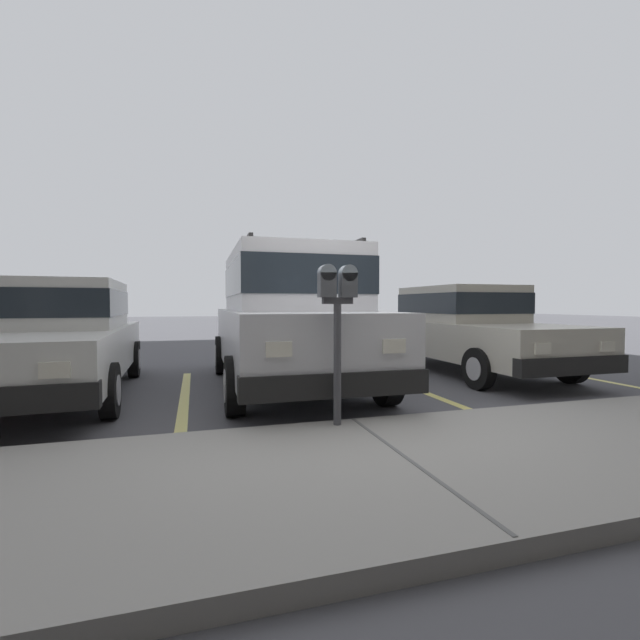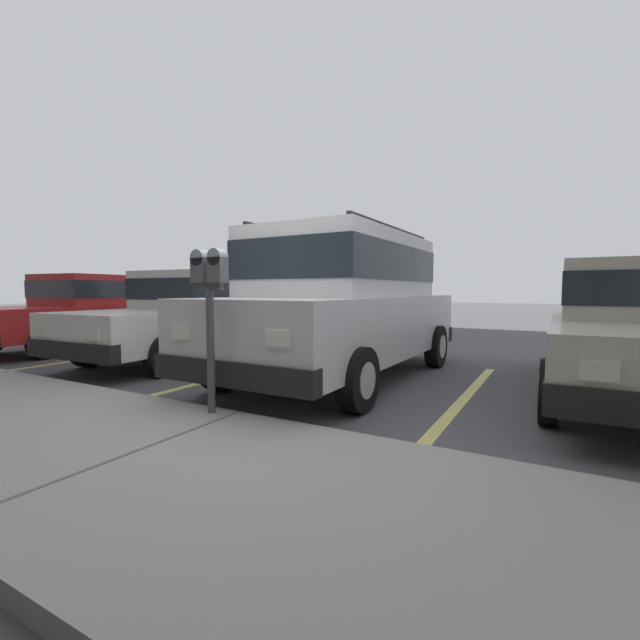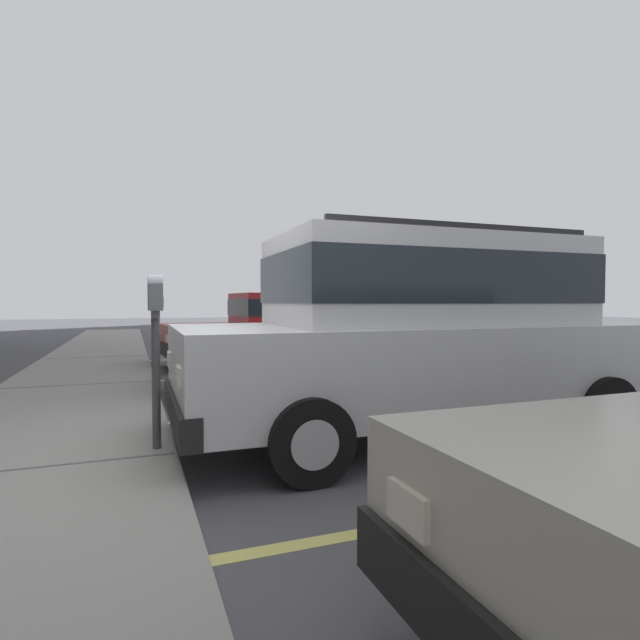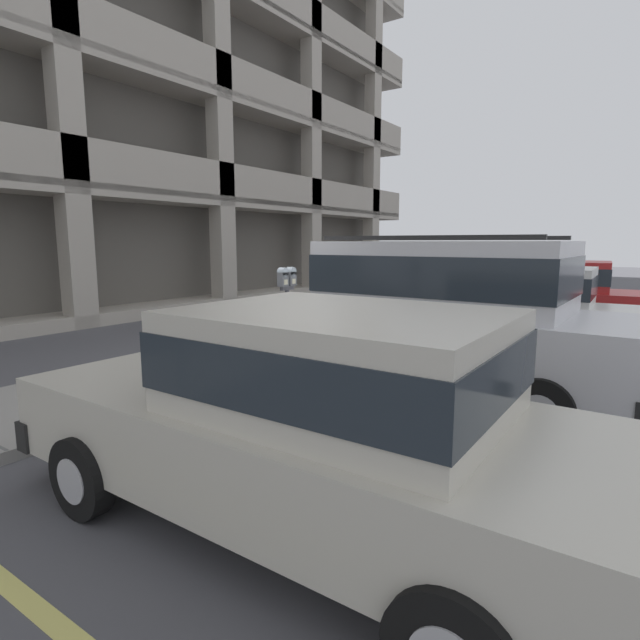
% 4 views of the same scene
% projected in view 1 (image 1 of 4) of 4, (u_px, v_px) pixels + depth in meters
% --- Properties ---
extents(ground_plane, '(80.00, 80.00, 0.10)m').
position_uv_depth(ground_plane, '(345.00, 430.00, 4.30)').
color(ground_plane, '#4C4C51').
extents(sidewalk, '(40.00, 2.20, 0.12)m').
position_uv_depth(sidewalk, '(407.00, 466.00, 3.05)').
color(sidewalk, gray).
rests_on(sidewalk, ground_plane).
extents(parking_stall_lines, '(12.81, 4.80, 0.01)m').
position_uv_depth(parking_stall_lines, '(184.00, 404.00, 5.20)').
color(parking_stall_lines, '#DBD16B').
rests_on(parking_stall_lines, ground_plane).
extents(silver_suv, '(2.06, 4.80, 2.03)m').
position_uv_depth(silver_suv, '(288.00, 313.00, 6.31)').
color(silver_suv, silver).
rests_on(silver_suv, ground_plane).
extents(red_sedan, '(1.86, 4.49, 1.54)m').
position_uv_depth(red_sedan, '(466.00, 326.00, 7.72)').
color(red_sedan, beige).
rests_on(red_sedan, ground_plane).
extents(dark_hatchback, '(1.97, 4.55, 1.54)m').
position_uv_depth(dark_hatchback, '(56.00, 334.00, 5.65)').
color(dark_hatchback, silver).
rests_on(dark_hatchback, ground_plane).
extents(parking_meter_near, '(0.35, 0.12, 1.46)m').
position_uv_depth(parking_meter_near, '(337.00, 306.00, 3.86)').
color(parking_meter_near, '#47474C').
rests_on(parking_meter_near, sidewalk).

